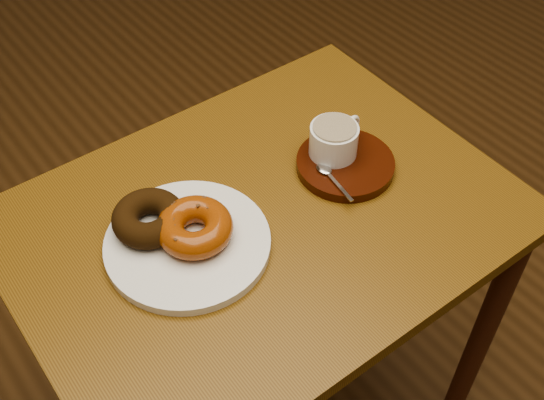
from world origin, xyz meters
TOP-DOWN VIEW (x-y plane):
  - cafe_table at (0.09, 0.23)m, footprint 0.77×0.59m
  - donut_plate at (-0.04, 0.24)m, footprint 0.30×0.30m
  - donut_cinnamon at (-0.07, 0.30)m, footprint 0.12×0.12m
  - donut_caramel at (-0.02, 0.24)m, footprint 0.15×0.15m
  - saucer at (0.26, 0.23)m, footprint 0.19×0.19m
  - coffee_cup at (0.25, 0.25)m, footprint 0.10×0.08m
  - teaspoon at (0.21, 0.22)m, footprint 0.03×0.10m

SIDE VIEW (x-z plane):
  - cafe_table at x=0.09m, z-range 0.24..0.96m
  - donut_plate at x=-0.04m, z-range 0.72..0.73m
  - saucer at x=0.26m, z-range 0.72..0.73m
  - teaspoon at x=0.21m, z-range 0.73..0.74m
  - donut_cinnamon at x=-0.07m, z-range 0.73..0.77m
  - donut_caramel at x=-0.02m, z-range 0.73..0.77m
  - coffee_cup at x=0.25m, z-range 0.73..0.79m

